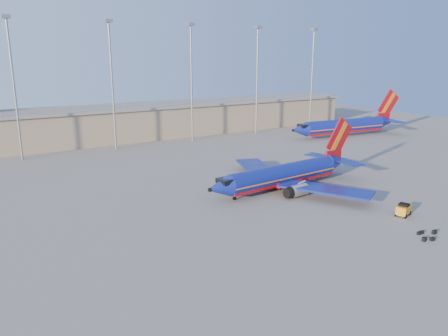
{
  "coord_description": "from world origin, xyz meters",
  "views": [
    {
      "loc": [
        -36.34,
        -51.05,
        20.87
      ],
      "look_at": [
        -1.43,
        4.68,
        4.0
      ],
      "focal_mm": 35.0,
      "sensor_mm": 36.0,
      "label": 1
    }
  ],
  "objects": [
    {
      "name": "luggage_pile",
      "position": [
        9.74,
        -23.05,
        0.22
      ],
      "size": [
        3.57,
        2.32,
        0.5
      ],
      "color": "black",
      "rests_on": "ground"
    },
    {
      "name": "light_mast_row",
      "position": [
        5.0,
        46.0,
        17.55
      ],
      "size": [
        101.6,
        1.6,
        28.65
      ],
      "color": "gray",
      "rests_on": "ground"
    },
    {
      "name": "aircraft_second",
      "position": [
        53.3,
        30.05,
        2.76
      ],
      "size": [
        35.5,
        13.76,
        12.04
      ],
      "rotation": [
        0.0,
        0.0,
        -0.12
      ],
      "color": "navy",
      "rests_on": "ground"
    },
    {
      "name": "aircraft_main",
      "position": [
        8.42,
        1.52,
        2.26
      ],
      "size": [
        31.2,
        29.94,
        10.56
      ],
      "rotation": [
        0.0,
        0.0,
        0.07
      ],
      "color": "navy",
      "rests_on": "ground"
    },
    {
      "name": "terminal_building",
      "position": [
        10.0,
        58.0,
        4.32
      ],
      "size": [
        122.0,
        16.0,
        8.5
      ],
      "color": "gray",
      "rests_on": "ground"
    },
    {
      "name": "baggage_tug",
      "position": [
        13.59,
        -16.9,
        0.89
      ],
      "size": [
        2.71,
        2.09,
        1.71
      ],
      "rotation": [
        0.0,
        0.0,
        0.31
      ],
      "color": "orange",
      "rests_on": "ground"
    },
    {
      "name": "ground",
      "position": [
        0.0,
        0.0,
        0.0
      ],
      "size": [
        220.0,
        220.0,
        0.0
      ],
      "primitive_type": "plane",
      "color": "slate",
      "rests_on": "ground"
    }
  ]
}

